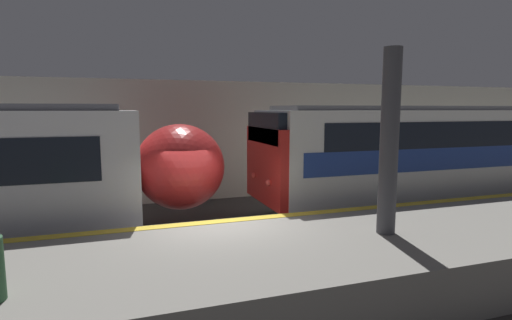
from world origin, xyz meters
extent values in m
plane|color=#33302D|center=(0.00, 0.00, 0.00)|extent=(120.00, 120.00, 0.00)
cube|color=gray|center=(0.00, -1.95, 0.51)|extent=(40.00, 3.91, 1.01)
cube|color=gold|center=(0.00, -0.15, 1.02)|extent=(40.00, 0.30, 0.01)
cube|color=#B2AD9E|center=(0.00, 6.54, 2.30)|extent=(50.00, 0.15, 4.59)
cylinder|color=#47474C|center=(2.99, -2.03, 2.86)|extent=(0.37, 0.37, 3.70)
ellipsoid|color=red|center=(-0.55, 2.30, 1.95)|extent=(2.42, 2.73, 2.34)
sphere|color=#F2EFCC|center=(0.40, 2.30, 1.53)|extent=(0.20, 0.20, 0.20)
cube|color=red|center=(1.95, 2.30, 1.87)|extent=(0.25, 2.91, 2.23)
cube|color=black|center=(1.95, 2.30, 2.98)|extent=(0.25, 2.61, 0.89)
sphere|color=#EA4C42|center=(1.80, 1.64, 1.48)|extent=(0.18, 0.18, 0.18)
sphere|color=#EA4C42|center=(1.80, 2.97, 1.48)|extent=(0.18, 0.18, 0.18)
camera|label=1|loc=(-2.04, -8.66, 3.53)|focal=28.00mm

